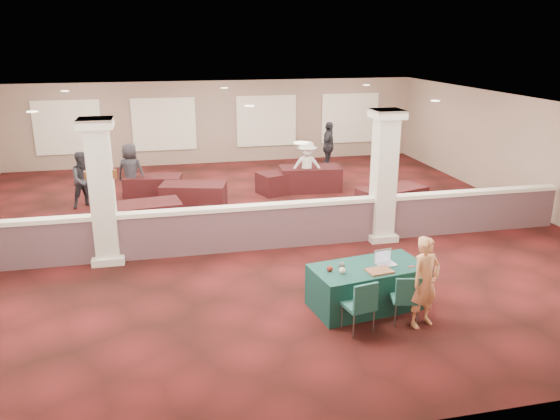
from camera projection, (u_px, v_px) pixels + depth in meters
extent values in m
plane|color=#4A1213|center=(251.00, 228.00, 14.39)|extent=(16.00, 16.00, 0.00)
cube|color=#866C5C|center=(216.00, 122.00, 21.34)|extent=(16.00, 0.04, 3.20)
cube|color=#866C5C|center=(364.00, 321.00, 6.46)|extent=(16.00, 0.04, 3.20)
cube|color=#866C5C|center=(527.00, 154.00, 15.56)|extent=(0.04, 16.00, 3.20)
cube|color=white|center=(249.00, 105.00, 13.41)|extent=(16.00, 16.00, 0.02)
cube|color=brown|center=(262.00, 229.00, 12.84)|extent=(15.60, 0.20, 1.00)
cube|color=white|center=(262.00, 206.00, 12.67)|extent=(15.60, 0.28, 0.10)
cube|color=silver|center=(102.00, 192.00, 11.78)|extent=(0.50, 0.50, 3.20)
cube|color=silver|center=(109.00, 258.00, 12.24)|extent=(0.70, 0.70, 0.16)
cube|color=silver|center=(95.00, 123.00, 11.32)|extent=(0.72, 0.72, 0.20)
cube|color=silver|center=(384.00, 176.00, 13.13)|extent=(0.50, 0.50, 3.20)
cube|color=silver|center=(380.00, 236.00, 13.59)|extent=(0.70, 0.70, 0.16)
cube|color=silver|center=(387.00, 114.00, 12.67)|extent=(0.72, 0.72, 0.20)
cylinder|color=brown|center=(87.00, 175.00, 11.60)|extent=(0.12, 0.12, 0.18)
cylinder|color=#EDE3C9|center=(87.00, 175.00, 11.60)|extent=(0.09, 0.09, 0.10)
cylinder|color=brown|center=(114.00, 174.00, 11.71)|extent=(0.12, 0.12, 0.18)
cylinder|color=#EDE3C9|center=(114.00, 174.00, 11.71)|extent=(0.09, 0.09, 0.10)
cube|color=#103B37|center=(368.00, 286.00, 10.10)|extent=(2.22, 1.35, 0.80)
cube|color=#1C544D|center=(405.00, 298.00, 9.54)|extent=(0.55, 0.55, 0.06)
cube|color=#1C544D|center=(408.00, 290.00, 9.26)|extent=(0.44, 0.14, 0.44)
cylinder|color=slate|center=(395.00, 316.00, 9.43)|extent=(0.03, 0.03, 0.42)
cylinder|color=slate|center=(417.00, 316.00, 9.43)|extent=(0.03, 0.03, 0.42)
cylinder|color=slate|center=(391.00, 305.00, 9.79)|extent=(0.03, 0.03, 0.42)
cylinder|color=slate|center=(412.00, 305.00, 9.80)|extent=(0.03, 0.03, 0.42)
cube|color=#1C544D|center=(358.00, 305.00, 9.24)|extent=(0.56, 0.56, 0.06)
cube|color=#1C544D|center=(366.00, 297.00, 8.97)|extent=(0.46, 0.14, 0.46)
cylinder|color=slate|center=(354.00, 326.00, 9.07)|extent=(0.03, 0.03, 0.44)
cylinder|color=slate|center=(374.00, 322.00, 9.22)|extent=(0.03, 0.03, 0.44)
cylinder|color=slate|center=(342.00, 316.00, 9.41)|extent=(0.03, 0.03, 0.44)
cylinder|color=slate|center=(361.00, 311.00, 9.57)|extent=(0.03, 0.03, 0.44)
imported|color=#FFB56E|center=(425.00, 282.00, 9.32)|extent=(0.68, 0.56, 1.63)
cube|color=black|center=(143.00, 218.00, 13.98)|extent=(2.02, 1.21, 0.77)
cube|color=black|center=(194.00, 196.00, 15.87)|extent=(2.03, 1.36, 0.75)
cube|color=black|center=(392.00, 201.00, 15.40)|extent=(2.11, 1.49, 0.77)
cube|color=black|center=(153.00, 187.00, 16.99)|extent=(1.84, 1.17, 0.69)
cube|color=black|center=(284.00, 182.00, 17.59)|extent=(1.85, 1.34, 0.68)
cube|color=black|center=(310.00, 179.00, 17.76)|extent=(2.03, 1.15, 0.79)
imported|color=black|center=(84.00, 180.00, 15.89)|extent=(0.91, 0.75, 1.65)
imported|color=silver|center=(307.00, 167.00, 17.41)|extent=(1.13, 0.64, 1.67)
imported|color=black|center=(328.00, 147.00, 20.15)|extent=(1.02, 1.18, 1.84)
imported|color=black|center=(131.00, 171.00, 16.72)|extent=(0.96, 0.72, 1.73)
cube|color=#B8B8BD|center=(386.00, 264.00, 10.04)|extent=(0.40, 0.31, 0.02)
cube|color=#B8B8BD|center=(383.00, 255.00, 10.12)|extent=(0.36, 0.07, 0.24)
cube|color=silver|center=(383.00, 256.00, 10.11)|extent=(0.33, 0.06, 0.21)
cube|color=#B8551D|center=(379.00, 271.00, 9.75)|extent=(0.48, 0.39, 0.03)
sphere|color=beige|center=(342.00, 271.00, 9.65)|extent=(0.12, 0.12, 0.12)
sphere|color=#5E1D12|center=(330.00, 269.00, 9.75)|extent=(0.11, 0.11, 0.11)
sphere|color=#46464A|center=(342.00, 265.00, 9.91)|extent=(0.11, 0.11, 0.11)
cube|color=#B5131B|center=(411.00, 267.00, 9.96)|extent=(0.14, 0.05, 0.01)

